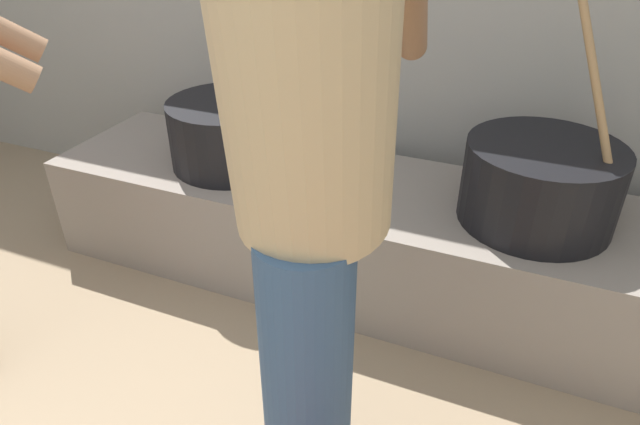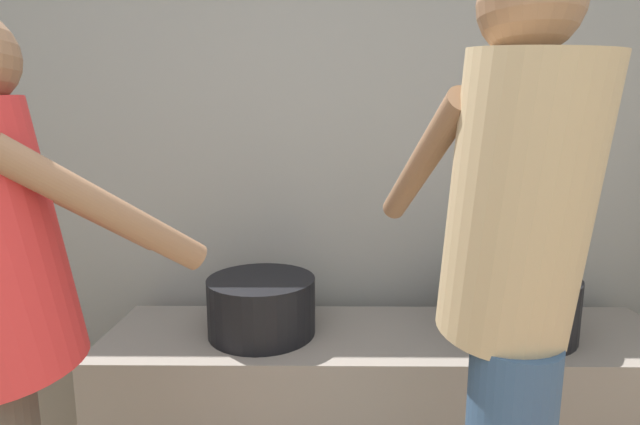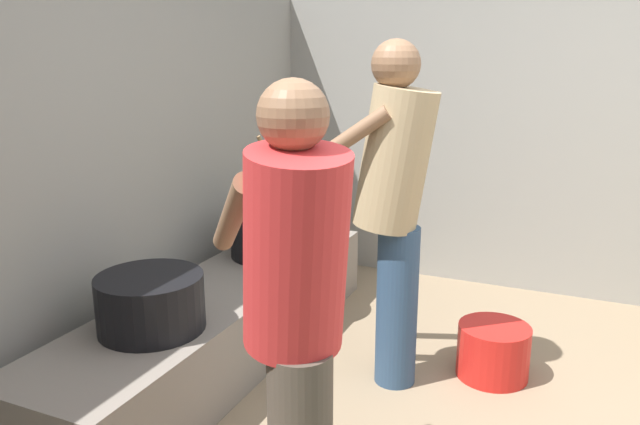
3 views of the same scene
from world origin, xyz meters
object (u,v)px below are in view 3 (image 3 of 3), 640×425
cooking_pot_main (271,234)px  cooking_pot_secondary (151,303)px  cook_in_red_shirt (296,305)px  cook_in_tan_shirt (393,195)px  bucket_red_plastic (493,351)px

cooking_pot_main → cooking_pot_secondary: size_ratio=1.54×
cooking_pot_main → cook_in_red_shirt: size_ratio=0.47×
cooking_pot_main → cook_in_tan_shirt: size_ratio=0.43×
bucket_red_plastic → cook_in_red_shirt: bearing=164.1°
cooking_pot_secondary → cooking_pot_main: bearing=0.3°
cooking_pot_main → bucket_red_plastic: cooking_pot_main is taller
cooking_pot_secondary → cook_in_red_shirt: size_ratio=0.30×
cook_in_tan_shirt → cook_in_red_shirt: (-1.16, -0.07, -0.08)m
cook_in_red_shirt → cooking_pot_main: bearing=30.8°
cook_in_red_shirt → bucket_red_plastic: 1.64m
cooking_pot_secondary → bucket_red_plastic: (0.95, -1.33, -0.40)m
cook_in_tan_shirt → bucket_red_plastic: (0.25, -0.47, -0.81)m
bucket_red_plastic → cooking_pot_secondary: bearing=125.5°
cooking_pot_main → cook_in_red_shirt: 1.85m
cooking_pot_main → cooking_pot_secondary: cooking_pot_main is taller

